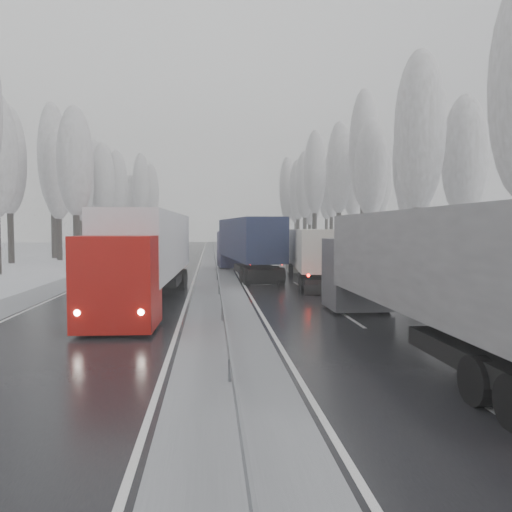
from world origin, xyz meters
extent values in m
plane|color=silver|center=(0.00, 0.00, 0.00)|extent=(260.00, 260.00, 0.00)
cube|color=black|center=(5.25, 30.00, 0.01)|extent=(7.50, 200.00, 0.03)
cube|color=black|center=(-5.25, 30.00, 0.01)|extent=(7.50, 200.00, 0.03)
cube|color=gray|center=(0.00, 30.00, 0.02)|extent=(3.00, 200.00, 0.04)
cube|color=gray|center=(10.20, 30.00, 0.02)|extent=(2.40, 200.00, 0.04)
cube|color=gray|center=(-10.20, 30.00, 0.02)|extent=(2.40, 200.00, 0.04)
cube|color=slate|center=(0.00, 30.00, 0.60)|extent=(0.06, 200.00, 0.32)
cube|color=slate|center=(0.00, 28.00, 0.30)|extent=(0.12, 0.12, 0.60)
cube|color=slate|center=(0.00, 60.00, 0.30)|extent=(0.12, 0.12, 0.60)
cylinder|color=black|center=(14.51, 27.03, 2.81)|extent=(0.68, 0.68, 5.62)
ellipsoid|color=gray|center=(14.51, 27.03, 10.84)|extent=(3.60, 3.60, 11.48)
cylinder|color=black|center=(20.02, 31.03, 2.47)|extent=(0.64, 0.64, 4.94)
ellipsoid|color=gray|center=(20.02, 31.03, 9.53)|extent=(3.60, 3.60, 10.09)
cylinder|color=black|center=(17.90, 35.17, 2.66)|extent=(0.66, 0.66, 5.32)
ellipsoid|color=gray|center=(17.90, 35.17, 10.27)|extent=(3.60, 3.60, 10.88)
cylinder|color=black|center=(20.12, 39.17, 3.16)|extent=(0.72, 0.72, 6.31)
ellipsoid|color=gray|center=(20.12, 39.17, 12.17)|extent=(3.60, 3.60, 12.90)
cylinder|color=black|center=(17.02, 45.60, 2.69)|extent=(0.67, 0.67, 5.38)
ellipsoid|color=gray|center=(17.02, 45.60, 10.37)|extent=(3.60, 3.60, 10.98)
cylinder|color=black|center=(23.31, 49.60, 2.30)|extent=(0.62, 0.62, 4.59)
ellipsoid|color=gray|center=(23.31, 49.60, 8.86)|extent=(3.60, 3.60, 9.39)
cylinder|color=black|center=(17.90, 51.02, 3.47)|extent=(0.76, 0.76, 6.95)
ellipsoid|color=gray|center=(17.90, 51.02, 13.40)|extent=(3.60, 3.60, 14.19)
cylinder|color=black|center=(24.81, 55.02, 3.30)|extent=(0.74, 0.74, 6.59)
ellipsoid|color=gray|center=(24.81, 55.02, 12.71)|extent=(3.60, 3.60, 13.46)
cylinder|color=black|center=(17.56, 61.27, 3.18)|extent=(0.72, 0.72, 6.37)
ellipsoid|color=gray|center=(17.56, 61.27, 12.28)|extent=(3.60, 3.60, 13.01)
cylinder|color=black|center=(24.72, 65.27, 2.99)|extent=(0.70, 0.70, 5.97)
ellipsoid|color=gray|center=(24.72, 65.27, 11.52)|extent=(3.60, 3.60, 12.20)
cylinder|color=black|center=(16.34, 71.95, 3.33)|extent=(0.74, 0.74, 6.65)
ellipsoid|color=gray|center=(16.34, 71.95, 12.83)|extent=(3.60, 3.60, 13.59)
cylinder|color=black|center=(23.71, 75.95, 3.07)|extent=(0.71, 0.71, 6.14)
ellipsoid|color=gray|center=(23.71, 75.95, 11.84)|extent=(3.60, 3.60, 12.54)
cylinder|color=black|center=(16.56, 81.70, 3.03)|extent=(0.71, 0.71, 6.05)
ellipsoid|color=gray|center=(16.56, 81.70, 11.68)|extent=(3.60, 3.60, 12.37)
cylinder|color=black|center=(22.48, 85.70, 3.15)|extent=(0.72, 0.72, 6.30)
ellipsoid|color=gray|center=(22.48, 85.70, 12.15)|extent=(3.60, 3.60, 12.87)
cylinder|color=black|center=(16.63, 89.21, 2.94)|extent=(0.70, 0.70, 5.88)
ellipsoid|color=gray|center=(16.63, 89.21, 11.33)|extent=(3.60, 3.60, 12.00)
cylinder|color=black|center=(19.77, 93.21, 2.43)|extent=(0.64, 0.64, 4.86)
ellipsoid|color=gray|center=(19.77, 93.21, 9.37)|extent=(3.60, 3.60, 9.92)
cylinder|color=black|center=(15.73, 96.32, 2.99)|extent=(0.70, 0.70, 5.98)
ellipsoid|color=gray|center=(15.73, 96.32, 11.53)|extent=(3.60, 3.60, 12.21)
cylinder|color=black|center=(24.94, 100.32, 3.09)|extent=(0.71, 0.71, 6.19)
ellipsoid|color=gray|center=(24.94, 100.32, 11.93)|extent=(3.60, 3.60, 12.64)
cylinder|color=black|center=(17.04, 106.16, 3.43)|extent=(0.75, 0.75, 6.86)
ellipsoid|color=gray|center=(17.04, 106.16, 13.22)|extent=(3.60, 3.60, 14.01)
cylinder|color=black|center=(24.02, 110.16, 2.77)|extent=(0.68, 0.68, 5.55)
ellipsoid|color=gray|center=(24.02, 110.16, 10.70)|extent=(3.60, 3.60, 11.33)
cylinder|color=black|center=(18.73, 116.73, 3.05)|extent=(0.71, 0.71, 6.09)
ellipsoid|color=gray|center=(18.73, 116.73, 11.75)|extent=(3.60, 3.60, 12.45)
cylinder|color=black|center=(21.55, 120.73, 2.74)|extent=(0.67, 0.67, 5.49)
ellipsoid|color=gray|center=(21.55, 120.73, 10.58)|extent=(3.60, 3.60, 11.21)
cylinder|color=black|center=(-13.94, 43.73, 2.72)|extent=(0.67, 0.67, 5.44)
ellipsoid|color=gray|center=(-13.94, 43.73, 10.49)|extent=(3.60, 3.60, 11.11)
cylinder|color=black|center=(-21.85, 47.73, 2.86)|extent=(0.69, 0.69, 5.72)
ellipsoid|color=gray|center=(-21.85, 47.73, 11.04)|extent=(3.60, 3.60, 11.69)
cylinder|color=black|center=(-18.26, 52.71, 2.61)|extent=(0.66, 0.66, 5.23)
ellipsoid|color=gray|center=(-18.26, 52.71, 10.08)|extent=(3.60, 3.60, 10.68)
cylinder|color=black|center=(-20.05, 56.71, 3.30)|extent=(0.74, 0.74, 6.60)
ellipsoid|color=gray|center=(-20.05, 56.71, 12.74)|extent=(3.60, 3.60, 13.49)
cylinder|color=black|center=(-18.16, 62.35, 2.58)|extent=(0.65, 0.65, 5.16)
ellipsoid|color=gray|center=(-18.16, 62.35, 9.95)|extent=(3.60, 3.60, 10.54)
cylinder|color=black|center=(-19.54, 66.35, 2.90)|extent=(0.69, 0.69, 5.79)
ellipsoid|color=gray|center=(-19.54, 66.35, 11.18)|extent=(3.60, 3.60, 11.84)
cylinder|color=black|center=(-16.58, 69.11, 2.82)|extent=(0.68, 0.68, 5.64)
ellipsoid|color=gray|center=(-16.58, 69.11, 10.89)|extent=(3.60, 3.60, 11.53)
cylinder|color=black|center=(-21.42, 73.11, 3.28)|extent=(0.73, 0.73, 6.56)
ellipsoid|color=gray|center=(-21.42, 73.11, 12.65)|extent=(3.60, 3.60, 13.40)
cylinder|color=black|center=(-16.33, 79.19, 2.90)|extent=(0.69, 0.69, 5.79)
ellipsoid|color=gray|center=(-16.33, 79.19, 11.17)|extent=(3.60, 3.60, 11.84)
cylinder|color=black|center=(-21.09, 83.19, 3.32)|extent=(0.74, 0.74, 6.65)
ellipsoid|color=gray|center=(-21.09, 83.19, 12.82)|extent=(3.60, 3.60, 13.58)
cylinder|color=black|center=(-18.93, 88.54, 2.56)|extent=(0.65, 0.65, 5.12)
ellipsoid|color=gray|center=(-18.93, 88.54, 9.88)|extent=(3.60, 3.60, 10.46)
cylinder|color=black|center=(-21.82, 92.54, 2.92)|extent=(0.69, 0.69, 5.84)
ellipsoid|color=gray|center=(-21.82, 92.54, 11.26)|extent=(3.60, 3.60, 11.92)
cylinder|color=black|center=(-15.07, 99.33, 3.34)|extent=(0.74, 0.74, 6.67)
ellipsoid|color=gray|center=(-15.07, 99.33, 12.87)|extent=(3.60, 3.60, 13.63)
cylinder|color=black|center=(-24.20, 103.33, 3.15)|extent=(0.72, 0.72, 6.31)
ellipsoid|color=gray|center=(-24.20, 103.33, 12.16)|extent=(3.60, 3.60, 12.88)
cylinder|color=black|center=(-14.05, 108.72, 3.14)|extent=(0.72, 0.72, 6.29)
ellipsoid|color=gray|center=(-14.05, 108.72, 12.12)|extent=(3.60, 3.60, 12.84)
cylinder|color=black|center=(-19.66, 112.72, 2.43)|extent=(0.64, 0.64, 4.86)
ellipsoid|color=gray|center=(-19.66, 112.72, 9.36)|extent=(3.60, 3.60, 9.92)
cylinder|color=black|center=(-17.56, 115.31, 3.31)|extent=(0.74, 0.74, 6.63)
ellipsoid|color=gray|center=(-17.56, 115.31, 12.78)|extent=(3.60, 3.60, 13.54)
cylinder|color=black|center=(-20.33, 119.31, 2.89)|extent=(0.69, 0.69, 5.79)
ellipsoid|color=gray|center=(-20.33, 119.31, 11.16)|extent=(3.60, 3.60, 11.82)
cube|color=#48494D|center=(6.09, 14.26, 1.72)|extent=(2.63, 2.74, 3.13)
cube|color=black|center=(6.08, 15.56, 2.45)|extent=(2.40, 0.13, 1.04)
cube|color=black|center=(6.07, 15.66, 0.47)|extent=(2.61, 0.18, 0.52)
cube|color=slate|center=(6.18, 6.13, 2.81)|extent=(2.80, 13.58, 2.92)
cylinder|color=black|center=(5.00, 13.41, 0.54)|extent=(0.38, 1.09, 1.08)
cylinder|color=black|center=(7.19, 13.43, 0.54)|extent=(0.38, 1.09, 1.08)
cylinder|color=black|center=(5.12, 1.95, 0.54)|extent=(0.38, 1.09, 1.08)
sphere|color=white|center=(5.08, 15.68, 0.89)|extent=(0.23, 0.23, 0.23)
sphere|color=white|center=(7.06, 15.70, 0.89)|extent=(0.23, 0.23, 0.23)
cube|color=#1F1F4E|center=(1.56, 39.05, 1.81)|extent=(3.02, 3.12, 3.29)
cube|color=black|center=(1.42, 40.42, 2.58)|extent=(2.52, 0.37, 1.10)
cube|color=black|center=(1.40, 40.53, 0.49)|extent=(2.75, 0.45, 0.55)
cube|color=#141E37|center=(2.44, 30.54, 2.96)|extent=(4.25, 14.48, 3.07)
cube|color=black|center=(3.17, 23.39, 0.60)|extent=(2.52, 0.39, 0.49)
cube|color=black|center=(2.84, 26.61, 0.82)|extent=(3.02, 6.25, 0.49)
cube|color=black|center=(3.11, 23.99, 0.38)|extent=(2.52, 0.32, 0.66)
cylinder|color=black|center=(0.50, 38.06, 0.57)|extent=(0.50, 1.17, 1.14)
cylinder|color=black|center=(2.79, 38.30, 0.57)|extent=(0.50, 1.17, 1.14)
cylinder|color=black|center=(1.74, 26.05, 0.57)|extent=(0.50, 1.17, 1.14)
cylinder|color=black|center=(4.03, 26.29, 0.57)|extent=(0.50, 1.17, 1.14)
cylinder|color=black|center=(1.89, 24.63, 0.57)|extent=(0.50, 1.17, 1.14)
cylinder|color=black|center=(4.18, 24.87, 0.57)|extent=(0.50, 1.17, 1.14)
sphere|color=#FF0C05|center=(2.14, 23.20, 1.48)|extent=(0.22, 0.22, 0.22)
sphere|color=#FF0C05|center=(4.22, 23.42, 1.48)|extent=(0.22, 0.22, 0.22)
sphere|color=white|center=(0.36, 40.45, 0.93)|extent=(0.24, 0.24, 0.24)
sphere|color=white|center=(2.44, 40.67, 0.93)|extent=(0.24, 0.24, 0.24)
cube|color=#ADA999|center=(6.92, 32.11, 1.48)|extent=(2.45, 2.53, 2.69)
cube|color=black|center=(7.02, 33.22, 2.11)|extent=(2.06, 0.28, 0.90)
cube|color=black|center=(7.03, 33.31, 0.40)|extent=(2.25, 0.34, 0.45)
cube|color=beige|center=(6.26, 25.14, 2.42)|extent=(3.37, 11.83, 2.51)
cube|color=black|center=(5.71, 19.28, 0.49)|extent=(2.07, 0.30, 0.40)
cube|color=black|center=(5.96, 21.92, 0.67)|extent=(2.43, 5.10, 0.40)
cube|color=black|center=(5.75, 19.77, 0.31)|extent=(2.06, 0.25, 0.54)
cylinder|color=black|center=(5.91, 31.48, 0.47)|extent=(0.40, 0.96, 0.93)
cylinder|color=black|center=(7.79, 31.30, 0.47)|extent=(0.40, 0.96, 0.93)
cylinder|color=black|center=(4.98, 21.65, 0.47)|extent=(0.40, 0.96, 0.93)
cylinder|color=black|center=(6.86, 21.47, 0.47)|extent=(0.40, 0.96, 0.93)
cylinder|color=black|center=(4.87, 20.49, 0.47)|extent=(0.40, 0.96, 0.93)
cylinder|color=black|center=(6.75, 20.31, 0.47)|extent=(0.40, 0.96, 0.93)
sphere|color=#FF0C05|center=(4.85, 19.30, 1.21)|extent=(0.18, 0.18, 0.18)
sphere|color=#FF0C05|center=(6.55, 19.14, 1.21)|extent=(0.18, 0.18, 0.18)
sphere|color=white|center=(6.18, 33.42, 0.76)|extent=(0.20, 0.20, 0.20)
sphere|color=white|center=(7.88, 33.26, 0.76)|extent=(0.20, 0.20, 0.20)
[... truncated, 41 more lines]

